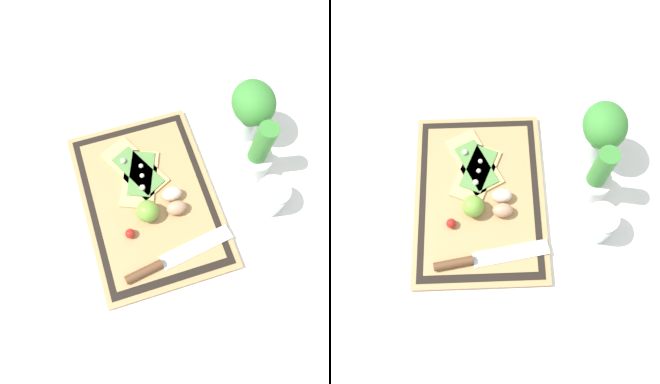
# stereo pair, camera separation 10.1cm
# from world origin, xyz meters

# --- Properties ---
(ground_plane) EXTENTS (6.00, 6.00, 0.00)m
(ground_plane) POSITION_xyz_m (0.00, 0.00, 0.00)
(ground_plane) COLOR white
(cutting_board) EXTENTS (0.50, 0.36, 0.02)m
(cutting_board) POSITION_xyz_m (0.00, 0.00, 0.01)
(cutting_board) COLOR tan
(cutting_board) RESTS_ON ground_plane
(pizza_slice_near) EXTENTS (0.21, 0.17, 0.02)m
(pizza_slice_near) POSITION_xyz_m (-0.10, -0.01, 0.02)
(pizza_slice_near) COLOR tan
(pizza_slice_near) RESTS_ON cutting_board
(pizza_slice_far) EXTENTS (0.20, 0.15, 0.02)m
(pizza_slice_far) POSITION_xyz_m (-0.07, -0.01, 0.03)
(pizza_slice_far) COLOR tan
(pizza_slice_far) RESTS_ON cutting_board
(knife) EXTENTS (0.08, 0.30, 0.02)m
(knife) POSITION_xyz_m (0.18, -0.02, 0.03)
(knife) COLOR silver
(knife) RESTS_ON cutting_board
(egg_brown) EXTENTS (0.04, 0.05, 0.04)m
(egg_brown) POSITION_xyz_m (0.05, 0.06, 0.04)
(egg_brown) COLOR tan
(egg_brown) RESTS_ON cutting_board
(egg_pink) EXTENTS (0.04, 0.05, 0.04)m
(egg_pink) POSITION_xyz_m (0.01, 0.06, 0.04)
(egg_pink) COLOR beige
(egg_pink) RESTS_ON cutting_board
(lime) EXTENTS (0.06, 0.06, 0.06)m
(lime) POSITION_xyz_m (0.04, -0.02, 0.05)
(lime) COLOR #70A838
(lime) RESTS_ON cutting_board
(cherry_tomato_red) EXTENTS (0.03, 0.03, 0.03)m
(cherry_tomato_red) POSITION_xyz_m (0.08, -0.08, 0.03)
(cherry_tomato_red) COLOR red
(cherry_tomato_red) RESTS_ON cutting_board
(herb_pot) EXTENTS (0.09, 0.09, 0.22)m
(herb_pot) POSITION_xyz_m (-0.01, 0.31, 0.08)
(herb_pot) COLOR white
(herb_pot) RESTS_ON ground_plane
(sauce_jar) EXTENTS (0.09, 0.09, 0.10)m
(sauce_jar) POSITION_xyz_m (0.10, 0.31, 0.04)
(sauce_jar) COLOR silver
(sauce_jar) RESTS_ON ground_plane
(herb_glass) EXTENTS (0.13, 0.11, 0.21)m
(herb_glass) POSITION_xyz_m (-0.13, 0.33, 0.12)
(herb_glass) COLOR silver
(herb_glass) RESTS_ON ground_plane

